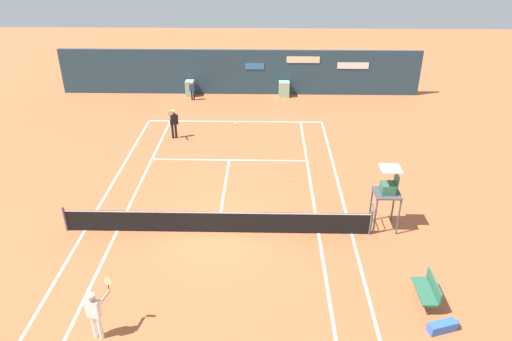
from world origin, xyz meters
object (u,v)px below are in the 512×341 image
(player_on_baseline, at_px, (173,122))
(tennis_ball_near_service_line, at_px, (264,183))
(tennis_ball_by_sideline, at_px, (290,180))
(ball_kid_centre_post, at_px, (192,89))
(player_near_side, at_px, (95,311))
(tennis_ball_mid_court, at_px, (190,140))
(equipment_bag, at_px, (445,326))
(player_bench, at_px, (428,289))
(umpire_chair, at_px, (388,190))

(player_on_baseline, height_order, tennis_ball_near_service_line, player_on_baseline)
(tennis_ball_by_sideline, bearing_deg, ball_kid_centre_post, 118.80)
(player_near_side, bearing_deg, tennis_ball_mid_court, 99.19)
(tennis_ball_near_service_line, bearing_deg, tennis_ball_by_sideline, 16.39)
(equipment_bag, bearing_deg, player_bench, 99.38)
(tennis_ball_near_service_line, bearing_deg, player_on_baseline, 134.58)
(tennis_ball_mid_court, relative_size, tennis_ball_by_sideline, 1.00)
(umpire_chair, distance_m, tennis_ball_near_service_line, 6.16)
(equipment_bag, height_order, tennis_ball_by_sideline, equipment_bag)
(tennis_ball_near_service_line, bearing_deg, umpire_chair, -35.97)
(tennis_ball_by_sideline, bearing_deg, umpire_chair, -47.08)
(player_on_baseline, height_order, tennis_ball_by_sideline, player_on_baseline)
(player_on_baseline, bearing_deg, umpire_chair, 117.54)
(player_on_baseline, relative_size, tennis_ball_mid_court, 27.56)
(tennis_ball_near_service_line, relative_size, tennis_ball_by_sideline, 1.00)
(umpire_chair, xyz_separation_m, player_near_side, (-9.60, -5.89, -0.74))
(umpire_chair, relative_size, tennis_ball_by_sideline, 39.57)
(umpire_chair, distance_m, player_bench, 4.41)
(equipment_bag, distance_m, tennis_ball_by_sideline, 10.20)
(tennis_ball_near_service_line, distance_m, tennis_ball_by_sideline, 1.27)
(equipment_bag, bearing_deg, umpire_chair, 97.43)
(player_bench, height_order, ball_kid_centre_post, ball_kid_centre_post)
(umpire_chair, relative_size, tennis_ball_mid_court, 39.57)
(umpire_chair, bearing_deg, tennis_ball_by_sideline, 42.92)
(player_near_side, relative_size, tennis_ball_near_service_line, 27.46)
(umpire_chair, bearing_deg, equipment_bag, -172.57)
(player_on_baseline, xyz_separation_m, tennis_ball_near_service_line, (5.10, -5.17, -0.96))
(ball_kid_centre_post, bearing_deg, player_bench, 126.26)
(tennis_ball_near_service_line, distance_m, tennis_ball_mid_court, 6.34)
(umpire_chair, xyz_separation_m, tennis_ball_by_sideline, (-3.57, 3.83, -1.70))
(umpire_chair, relative_size, player_on_baseline, 1.44)
(umpire_chair, relative_size, equipment_bag, 2.61)
(player_bench, bearing_deg, tennis_ball_by_sideline, 26.86)
(equipment_bag, bearing_deg, ball_kid_centre_post, 117.01)
(umpire_chair, bearing_deg, tennis_ball_mid_court, 47.24)
(tennis_ball_by_sideline, bearing_deg, player_bench, -63.14)
(player_bench, relative_size, player_on_baseline, 0.72)
(player_on_baseline, distance_m, tennis_ball_mid_court, 1.40)
(equipment_bag, xyz_separation_m, ball_kid_centre_post, (-10.44, 20.47, 0.61))
(equipment_bag, height_order, player_near_side, player_near_side)
(player_near_side, height_order, tennis_ball_near_service_line, player_near_side)
(player_bench, bearing_deg, player_on_baseline, 38.95)
(player_bench, relative_size, ball_kid_centre_post, 1.01)
(player_bench, bearing_deg, equipment_bag, -170.62)
(player_on_baseline, relative_size, ball_kid_centre_post, 1.41)
(player_bench, relative_size, tennis_ball_mid_court, 19.85)
(player_bench, bearing_deg, tennis_ball_mid_court, 37.14)
(tennis_ball_near_service_line, bearing_deg, equipment_bag, -58.31)
(player_on_baseline, distance_m, player_near_side, 14.54)
(umpire_chair, bearing_deg, player_near_side, 121.54)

